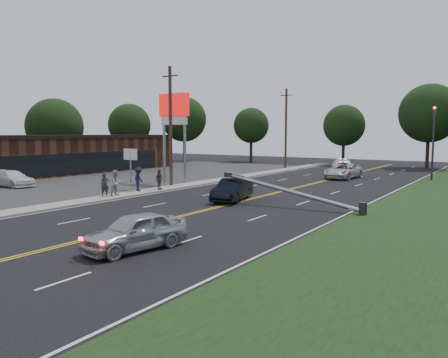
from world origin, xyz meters
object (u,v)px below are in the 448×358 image
Objects in this scene: pylon_sign at (174,116)px; bystander_a at (105,185)px; utility_pole_mid at (171,126)px; utility_pole_far at (286,129)px; bystander_d at (159,179)px; waiting_sedan at (135,231)px; fallen_streetlight at (298,193)px; parked_car at (12,179)px; bystander_b at (116,183)px; bystander_c at (139,179)px; small_sign at (130,157)px; traffic_signal at (433,136)px; crashed_sedan at (232,190)px; emergency_b at (343,166)px; emergency_a at (343,171)px.

bystander_a is (1.76, -9.59, -5.08)m from pylon_sign.
bystander_a is at bearing -86.50° from utility_pole_mid.
pylon_sign is at bearing -93.72° from utility_pole_far.
bystander_d is (1.17, -24.78, -4.16)m from utility_pole_far.
utility_pole_mid is at bearing 138.34° from waiting_sedan.
pylon_sign is at bearing 137.94° from waiting_sedan.
utility_pole_far is (0.00, 22.00, 0.00)m from utility_pole_mid.
bystander_d is (-12.22, 1.22, 0.00)m from fallen_streetlight.
bystander_a is at bearing -92.69° from parked_car.
bystander_c reaches higher than bystander_b.
small_sign is 0.44× the size of traffic_signal.
fallen_streetlight is 5.10× the size of bystander_c.
bystander_c reaches higher than parked_car.
crashed_sedan is at bearing -42.15° from bystander_a.
fallen_streetlight is at bearing -77.69° from bystander_b.
utility_pole_mid reaches higher than emergency_b.
bystander_a reaches higher than emergency_a.
bystander_c is (-0.38, 2.60, 0.02)m from bystander_b.
crashed_sedan reaches higher than emergency_a.
bystander_b is at bearing -83.11° from utility_pole_mid.
bystander_b is at bearing -110.68° from emergency_a.
fallen_streetlight is at bearing -101.24° from emergency_b.
utility_pole_far is at bearing 142.04° from emergency_b.
bystander_a reaches higher than waiting_sedan.
utility_pole_far is 2.21× the size of crashed_sedan.
emergency_b is (12.85, 19.97, -1.52)m from small_sign.
pylon_sign reaches higher than bystander_a.
bystander_b is (12.01, 0.69, 0.34)m from parked_car.
small_sign is 0.59× the size of emergency_a.
utility_pole_far is 29.18m from bystander_b.
emergency_a is 23.28m from bystander_b.
bystander_d is (-6.88, -22.75, 0.11)m from emergency_b.
crashed_sedan is 20.08m from parked_car.
emergency_a is 5.74m from emergency_b.
pylon_sign is 1.43× the size of emergency_b.
pylon_sign is at bearing 29.74° from small_sign.
bystander_d is at bearing -114.51° from emergency_a.
small_sign is 6.73m from bystander_d.
bystander_d is at bearing -24.94° from small_sign.
utility_pole_far reaches higher than fallen_streetlight.
bystander_d is at bearing -71.38° from parked_car.
utility_pole_mid reaches higher than bystander_c.
bystander_b is at bearing -89.34° from parked_car.
crashed_sedan is 2.83× the size of bystander_d.
utility_pole_far is at bearing 94.90° from crashed_sedan.
pylon_sign is 17.64m from emergency_a.
pylon_sign reaches higher than parked_car.
pylon_sign is 20.06m from utility_pole_far.
waiting_sedan is at bearing -53.66° from pylon_sign.
waiting_sedan is at bearing -87.57° from crashed_sedan.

